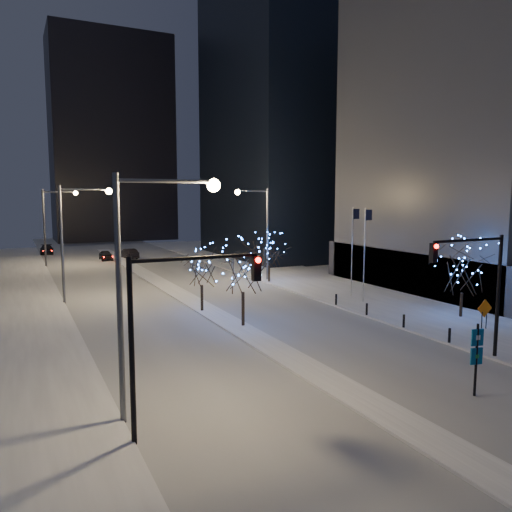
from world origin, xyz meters
TOP-DOWN VIEW (x-y plane):
  - ground at (0.00, 0.00)m, footprint 160.00×160.00m
  - road at (0.00, 35.00)m, footprint 20.00×130.00m
  - median at (0.00, 30.00)m, footprint 2.00×80.00m
  - east_sidewalk at (15.00, 20.00)m, footprint 10.00×90.00m
  - west_sidewalk at (-14.00, 20.00)m, footprint 8.00×90.00m
  - plinth at (34.00, 18.00)m, footprint 30.00×24.00m
  - horizon_block at (6.00, 92.00)m, footprint 24.00×14.00m
  - street_lamp_w_near at (-8.94, 2.00)m, footprint 4.40×0.56m
  - street_lamp_w_mid at (-8.94, 27.00)m, footprint 4.40×0.56m
  - street_lamp_w_far at (-8.94, 52.00)m, footprint 4.40×0.56m
  - street_lamp_east at (10.08, 30.00)m, footprint 3.90×0.56m
  - traffic_signal_west at (-8.44, -0.00)m, footprint 5.26×0.43m
  - traffic_signal_east at (8.94, 1.00)m, footprint 5.26×0.43m
  - flagpoles at (13.37, 17.25)m, footprint 1.35×2.60m
  - bollards at (10.20, 10.00)m, footprint 0.16×12.16m
  - car_near at (-1.83, 55.76)m, footprint 1.70×4.08m
  - car_mid at (1.50, 56.11)m, footprint 2.26×4.69m
  - car_far at (-9.00, 67.71)m, footprint 2.21×4.94m
  - holiday_tree_median_near at (0.50, 13.35)m, footprint 5.48×5.48m
  - holiday_tree_median_far at (-0.50, 18.97)m, footprint 5.05×5.05m
  - holiday_tree_plaza_near at (16.26, 8.54)m, footprint 5.87×5.87m
  - holiday_tree_plaza_far at (10.50, 28.62)m, footprint 4.24×4.24m
  - wayfinding_sign at (5.00, -2.31)m, footprint 0.60×0.20m
  - construction_sign at (14.77, 5.26)m, footprint 1.24×0.16m

SIDE VIEW (x-z plane):
  - ground at x=0.00m, z-range 0.00..0.00m
  - road at x=0.00m, z-range 0.00..0.02m
  - median at x=0.00m, z-range 0.00..0.15m
  - east_sidewalk at x=15.00m, z-range 0.00..0.15m
  - west_sidewalk at x=-14.00m, z-range 0.00..0.15m
  - bollards at x=10.20m, z-range 0.15..1.05m
  - car_near at x=-1.83m, z-range 0.00..1.38m
  - car_far at x=-9.00m, z-range 0.00..1.41m
  - car_mid at x=1.50m, z-range 0.00..1.48m
  - construction_sign at x=14.77m, z-range 0.36..2.41m
  - plinth at x=34.00m, z-range 0.00..4.00m
  - wayfinding_sign at x=5.00m, z-range 0.39..3.78m
  - holiday_tree_plaza_far at x=10.50m, z-range 0.84..5.90m
  - holiday_tree_median_far at x=-0.50m, z-range 1.01..6.17m
  - holiday_tree_plaza_near at x=16.26m, z-range 0.86..6.62m
  - holiday_tree_median_near at x=0.50m, z-range 1.14..7.47m
  - traffic_signal_west at x=-8.44m, z-range 1.26..8.26m
  - traffic_signal_east at x=8.94m, z-range 1.26..8.26m
  - flagpoles at x=13.37m, z-range 0.80..8.80m
  - street_lamp_east at x=10.08m, z-range 1.45..11.45m
  - street_lamp_w_near at x=-8.94m, z-range 1.50..11.50m
  - street_lamp_w_mid at x=-8.94m, z-range 1.50..11.50m
  - street_lamp_w_far at x=-8.94m, z-range 1.50..11.50m
  - horizon_block at x=6.00m, z-range 0.00..42.00m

